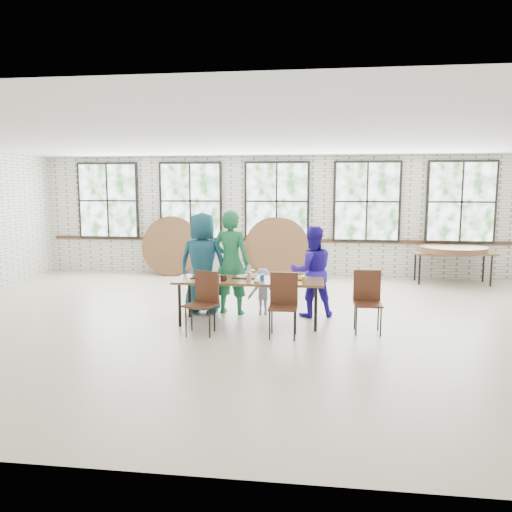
% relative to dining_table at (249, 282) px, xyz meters
% --- Properties ---
extents(room, '(12.00, 12.00, 12.00)m').
position_rel_dining_table_xyz_m(room, '(0.04, 4.57, 1.14)').
color(room, beige).
rests_on(room, ground).
extents(dining_table, '(2.41, 0.83, 0.74)m').
position_rel_dining_table_xyz_m(dining_table, '(0.00, 0.00, 0.00)').
color(dining_table, brown).
rests_on(dining_table, ground).
extents(chair_near_left, '(0.54, 0.53, 0.95)m').
position_rel_dining_table_xyz_m(chair_near_left, '(-0.62, -0.59, -0.13)').
color(chair_near_left, '#472617').
rests_on(chair_near_left, ground).
extents(chair_near_right, '(0.42, 0.41, 0.95)m').
position_rel_dining_table_xyz_m(chair_near_right, '(0.60, -0.57, -0.13)').
color(chair_near_right, '#472617').
rests_on(chair_near_right, ground).
extents(chair_spare, '(0.43, 0.41, 0.95)m').
position_rel_dining_table_xyz_m(chair_spare, '(1.87, -0.18, -0.13)').
color(chair_spare, '#472617').
rests_on(chair_spare, ground).
extents(adult_teal, '(0.91, 0.64, 1.78)m').
position_rel_dining_table_xyz_m(adult_teal, '(-0.92, 0.65, 0.20)').
color(adult_teal, '#1D5B6F').
rests_on(adult_teal, ground).
extents(adult_green, '(0.73, 0.54, 1.83)m').
position_rel_dining_table_xyz_m(adult_green, '(-0.42, 0.65, 0.23)').
color(adult_green, '#1E7141').
rests_on(adult_green, ground).
extents(toddler, '(0.58, 0.40, 0.82)m').
position_rel_dining_table_xyz_m(toddler, '(0.15, 0.65, -0.28)').
color(toddler, '#162546').
rests_on(toddler, ground).
extents(adult_blue, '(0.89, 0.77, 1.56)m').
position_rel_dining_table_xyz_m(adult_blue, '(1.00, 0.65, 0.09)').
color(adult_blue, '#2E19B4').
rests_on(adult_blue, ground).
extents(storage_table, '(1.84, 0.86, 0.74)m').
position_rel_dining_table_xyz_m(storage_table, '(4.18, 4.04, -0.00)').
color(storage_table, brown).
rests_on(storage_table, ground).
extents(tabletop_clutter, '(1.89, 0.63, 0.11)m').
position_rel_dining_table_xyz_m(tabletop_clutter, '(0.13, -0.02, 0.08)').
color(tabletop_clutter, black).
rests_on(tabletop_clutter, dining_table).
extents(round_tops_stacked, '(1.50, 1.50, 0.13)m').
position_rel_dining_table_xyz_m(round_tops_stacked, '(4.18, 4.04, 0.12)').
color(round_tops_stacked, brown).
rests_on(round_tops_stacked, storage_table).
extents(round_tops_leaning, '(4.26, 0.43, 1.49)m').
position_rel_dining_table_xyz_m(round_tops_leaning, '(-1.28, 4.33, 0.05)').
color(round_tops_leaning, brown).
rests_on(round_tops_leaning, ground).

